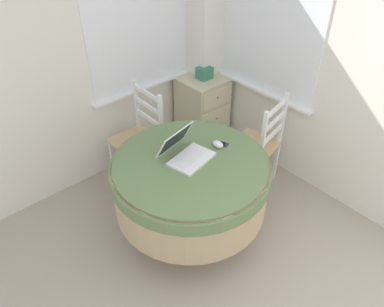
# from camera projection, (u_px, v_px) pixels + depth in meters

# --- Properties ---
(corner_room_shell) EXTENTS (4.08, 4.61, 2.55)m
(corner_room_shell) POSITION_uv_depth(u_px,v_px,m) (222.00, 71.00, 2.82)
(corner_room_shell) COLOR white
(corner_room_shell) RESTS_ON ground_plane
(round_dining_table) EXTENTS (1.21, 1.21, 0.77)m
(round_dining_table) POSITION_uv_depth(u_px,v_px,m) (190.00, 182.00, 2.88)
(round_dining_table) COLOR #4C3D2D
(round_dining_table) RESTS_ON ground_plane
(laptop) EXTENTS (0.39, 0.38, 0.22)m
(laptop) POSITION_uv_depth(u_px,v_px,m) (186.00, 152.00, 2.78)
(laptop) COLOR white
(laptop) RESTS_ON round_dining_table
(computer_mouse) EXTENTS (0.06, 0.10, 0.05)m
(computer_mouse) POSITION_uv_depth(u_px,v_px,m) (218.00, 144.00, 2.90)
(computer_mouse) COLOR white
(computer_mouse) RESTS_ON round_dining_table
(cell_phone) EXTENTS (0.09, 0.13, 0.01)m
(cell_phone) POSITION_uv_depth(u_px,v_px,m) (221.00, 143.00, 2.94)
(cell_phone) COLOR #2D2D33
(cell_phone) RESTS_ON round_dining_table
(dining_chair_near_back_window) EXTENTS (0.40, 0.44, 0.96)m
(dining_chair_near_back_window) POSITION_uv_depth(u_px,v_px,m) (140.00, 139.00, 3.54)
(dining_chair_near_back_window) COLOR tan
(dining_chair_near_back_window) RESTS_ON ground_plane
(dining_chair_near_right_window) EXTENTS (0.51, 0.47, 0.96)m
(dining_chair_near_right_window) POSITION_uv_depth(u_px,v_px,m) (258.00, 146.00, 3.45)
(dining_chair_near_right_window) COLOR tan
(dining_chair_near_right_window) RESTS_ON ground_plane
(corner_cabinet) EXTENTS (0.47, 0.47, 0.77)m
(corner_cabinet) POSITION_uv_depth(u_px,v_px,m) (202.00, 110.00, 4.11)
(corner_cabinet) COLOR beige
(corner_cabinet) RESTS_ON ground_plane
(storage_box) EXTENTS (0.14, 0.13, 0.12)m
(storage_box) POSITION_uv_depth(u_px,v_px,m) (204.00, 73.00, 3.83)
(storage_box) COLOR #387A5B
(storage_box) RESTS_ON corner_cabinet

